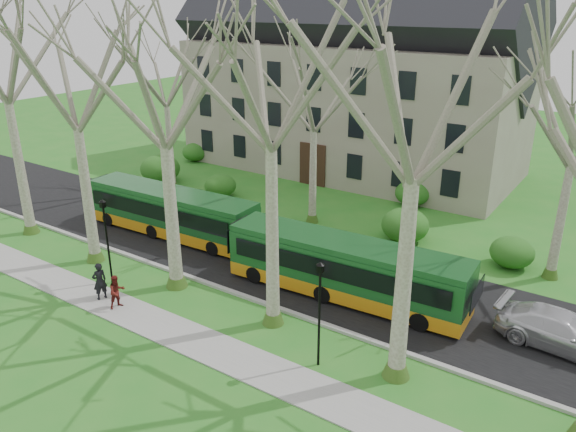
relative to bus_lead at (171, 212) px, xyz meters
The scene contains 14 objects.
ground 9.44m from the bus_lead, 32.85° to the right, with size 120.00×120.00×0.00m, color #277722.
sidewalk 10.98m from the bus_lead, 43.97° to the right, with size 70.00×2.00×0.06m, color gray.
road 7.98m from the bus_lead, ahead, with size 80.00×8.00×0.06m, color black.
curb 8.72m from the bus_lead, 24.42° to the right, with size 80.00×0.25×0.14m, color #A5A39E.
building 20.14m from the bus_lead, 84.47° to the left, with size 26.50×12.20×16.00m.
tree_row_verge 10.70m from the bus_lead, 31.27° to the right, with size 49.00×7.00×14.00m.
tree_row_far 9.90m from the bus_lead, 42.44° to the left, with size 33.00×7.00×12.00m.
lamp_row 9.96m from the bus_lead, 37.71° to the right, with size 36.22×0.22×4.30m.
hedges 9.50m from the bus_lead, 70.51° to the left, with size 30.60×8.60×2.00m.
bus_lead is the anchor object (origin of this frame).
bus_follow 12.13m from the bus_lead, ahead, with size 11.54×2.40×2.89m, color #164D1F, non-canonical shape.
sedan 21.40m from the bus_lead, ahead, with size 2.10×5.17×1.50m, color silver.
pedestrian_a 7.98m from the bus_lead, 69.52° to the right, with size 0.67×0.44×1.83m, color black.
pedestrian_b 8.58m from the bus_lead, 61.71° to the right, with size 0.77×0.60×1.59m, color #5D1815.
Camera 1 is at (15.21, -16.71, 13.26)m, focal length 35.00 mm.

